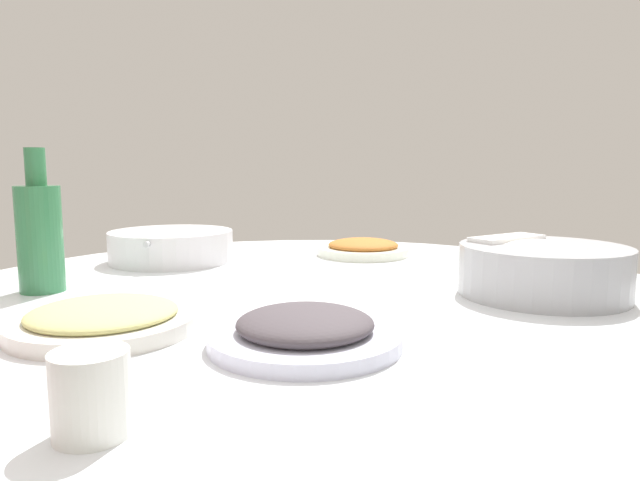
# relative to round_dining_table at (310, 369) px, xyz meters

# --- Properties ---
(round_dining_table) EXTENTS (1.40, 1.40, 0.76)m
(round_dining_table) POSITION_rel_round_dining_table_xyz_m (0.00, 0.00, 0.00)
(round_dining_table) COLOR #99999E
(round_dining_table) RESTS_ON ground
(rice_bowl) EXTENTS (0.28, 0.28, 0.10)m
(rice_bowl) POSITION_rel_round_dining_table_xyz_m (-0.08, 0.39, 0.19)
(rice_bowl) COLOR #B2B5BA
(rice_bowl) RESTS_ON round_dining_table
(soup_bowl) EXTENTS (0.31, 0.28, 0.07)m
(soup_bowl) POSITION_rel_round_dining_table_xyz_m (-0.22, -0.40, 0.18)
(soup_bowl) COLOR silver
(soup_bowl) RESTS_ON round_dining_table
(dish_eggplant) EXTENTS (0.24, 0.24, 0.05)m
(dish_eggplant) POSITION_rel_round_dining_table_xyz_m (0.30, 0.08, 0.16)
(dish_eggplant) COLOR silver
(dish_eggplant) RESTS_ON round_dining_table
(dish_noodles) EXTENTS (0.25, 0.25, 0.04)m
(dish_noodles) POSITION_rel_round_dining_table_xyz_m (0.31, -0.20, 0.16)
(dish_noodles) COLOR silver
(dish_noodles) RESTS_ON round_dining_table
(dish_tofu_braise) EXTENTS (0.23, 0.23, 0.04)m
(dish_tofu_braise) POSITION_rel_round_dining_table_xyz_m (-0.43, 0.01, 0.16)
(dish_tofu_braise) COLOR white
(dish_tofu_braise) RESTS_ON round_dining_table
(green_bottle) EXTENTS (0.08, 0.08, 0.25)m
(green_bottle) POSITION_rel_round_dining_table_xyz_m (0.13, -0.46, 0.25)
(green_bottle) COLOR #347C4C
(green_bottle) RESTS_ON round_dining_table
(tea_cup_near) EXTENTS (0.06, 0.06, 0.07)m
(tea_cup_near) POSITION_rel_round_dining_table_xyz_m (0.57, -0.02, 0.18)
(tea_cup_near) COLOR white
(tea_cup_near) RESTS_ON round_dining_table
(tea_cup_far) EXTENTS (0.08, 0.08, 0.05)m
(tea_cup_far) POSITION_rel_round_dining_table_xyz_m (-0.42, 0.32, 0.17)
(tea_cup_far) COLOR white
(tea_cup_far) RESTS_ON round_dining_table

